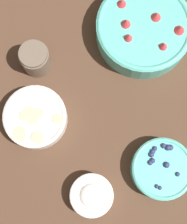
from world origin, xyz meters
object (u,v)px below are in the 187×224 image
(bowl_blueberries, at_px, (162,169))
(bowl_strawberries, at_px, (144,29))
(bowl_cream, at_px, (92,195))
(bowl_bananas, at_px, (35,118))
(jar_chocolate, at_px, (36,59))

(bowl_blueberries, bearing_deg, bowl_strawberries, -101.89)
(bowl_strawberries, height_order, bowl_cream, bowl_strawberries)
(bowl_strawberries, xyz_separation_m, bowl_blueberries, (0.08, 0.37, -0.01))
(bowl_strawberries, distance_m, bowl_blueberries, 0.38)
(bowl_bananas, height_order, jar_chocolate, jar_chocolate)
(bowl_bananas, height_order, bowl_cream, same)
(bowl_strawberries, xyz_separation_m, bowl_cream, (0.27, 0.38, -0.02))
(bowl_strawberries, relative_size, jar_chocolate, 2.91)
(bowl_cream, bearing_deg, bowl_strawberries, -125.60)
(bowl_blueberries, height_order, bowl_bananas, bowl_blueberries)
(bowl_bananas, distance_m, bowl_cream, 0.25)
(bowl_blueberries, xyz_separation_m, bowl_cream, (0.19, 0.01, -0.00))
(bowl_strawberries, bearing_deg, bowl_bananas, 22.05)
(bowl_blueberries, distance_m, jar_chocolate, 0.44)
(jar_chocolate, bearing_deg, bowl_bananas, 73.07)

